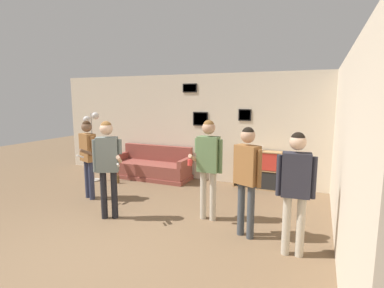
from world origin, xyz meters
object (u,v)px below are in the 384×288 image
couch (153,168)px  person_spectator_near_bookshelf (247,170)px  bottle_on_floor (118,179)px  floor_lamp (92,130)px  person_player_foreground_center (108,159)px  bookshelf (257,169)px  drinking_cup (261,148)px  person_watcher_holding_cup (208,159)px  person_player_foreground_left (88,152)px  person_spectator_far_right (296,181)px

couch → person_spectator_near_bookshelf: size_ratio=1.23×
person_spectator_near_bookshelf → bottle_on_floor: (-3.58, 1.61, -0.93)m
floor_lamp → person_player_foreground_center: (1.93, -1.80, -0.25)m
bookshelf → drinking_cup: drinking_cup is taller
person_watcher_holding_cup → bottle_on_floor: 3.23m
person_watcher_holding_cup → person_player_foreground_left: bearing=178.8°
floor_lamp → person_player_foreground_left: 1.45m
person_watcher_holding_cup → drinking_cup: (0.50, 2.20, -0.13)m
person_spectator_near_bookshelf → floor_lamp: bearing=160.1°
person_spectator_far_right → drinking_cup: (-0.97, 2.89, -0.08)m
couch → bottle_on_floor: size_ratio=7.56×
floor_lamp → person_spectator_near_bookshelf: floor_lamp is taller
person_spectator_far_right → bottle_on_floor: 4.79m
floor_lamp → person_player_foreground_center: bearing=-43.1°
drinking_cup → bottle_on_floor: bearing=-163.5°
person_player_foreground_center → person_player_foreground_left: bearing=147.1°
bottle_on_floor → couch: bearing=55.8°
bookshelf → bottle_on_floor: size_ratio=3.95×
person_watcher_holding_cup → person_spectator_far_right: 1.62m
drinking_cup → person_spectator_far_right: bearing=-71.4°
bookshelf → bottle_on_floor: (-3.25, -0.98, -0.34)m
couch → floor_lamp: size_ratio=1.18×
person_player_foreground_center → person_watcher_holding_cup: 1.73m
bookshelf → floor_lamp: (-3.97, -1.03, 0.87)m
person_spectator_near_bookshelf → person_player_foreground_center: bearing=-174.1°
person_watcher_holding_cup → person_spectator_far_right: bearing=-25.0°
floor_lamp → person_spectator_far_right: bearing=-20.3°
person_player_foreground_center → bookshelf: bearing=54.3°
person_player_foreground_center → bottle_on_floor: 2.41m
person_player_foreground_center → person_watcher_holding_cup: size_ratio=0.99×
person_player_foreground_left → drinking_cup: bearing=34.1°
bookshelf → floor_lamp: size_ratio=0.61×
couch → person_spectator_near_bookshelf: (3.05, -2.39, 0.76)m
person_spectator_near_bookshelf → drinking_cup: person_spectator_near_bookshelf is taller
person_watcher_holding_cup → person_spectator_near_bookshelf: (0.75, -0.39, -0.04)m
person_player_foreground_left → person_player_foreground_center: size_ratio=0.96×
person_spectator_near_bookshelf → person_spectator_far_right: 0.77m
person_player_foreground_center → person_spectator_far_right: person_player_foreground_center is taller
person_player_foreground_left → person_spectator_far_right: size_ratio=0.98×
bottle_on_floor → drinking_cup: 3.57m
bookshelf → person_spectator_near_bookshelf: bearing=-82.7°
couch → person_watcher_holding_cup: (2.30, -2.00, 0.80)m
bookshelf → person_player_foreground_left: bearing=-145.3°
person_player_foreground_left → person_spectator_near_bookshelf: 3.46m
person_spectator_near_bookshelf → drinking_cup: 2.60m
bookshelf → bottle_on_floor: bearing=-163.2°
person_spectator_far_right → drinking_cup: bearing=108.6°
person_watcher_holding_cup → drinking_cup: 2.26m
bookshelf → person_spectator_far_right: bearing=-70.2°
person_player_foreground_center → bottle_on_floor: (-1.21, 1.85, -0.96)m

